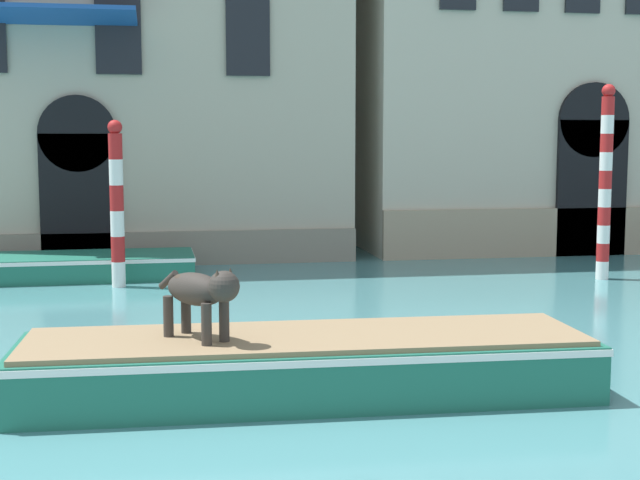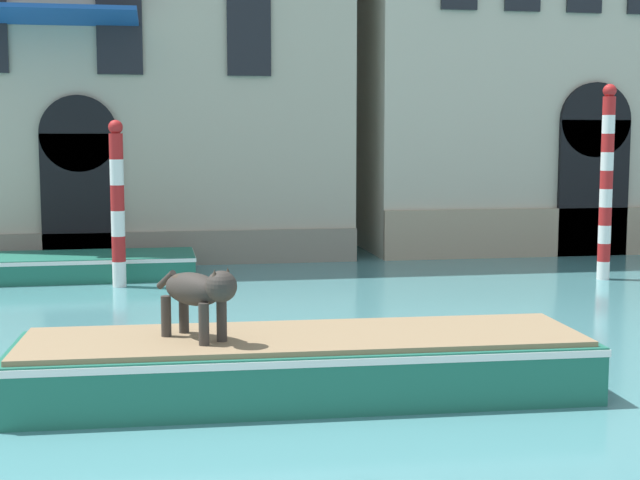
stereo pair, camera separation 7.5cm
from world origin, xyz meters
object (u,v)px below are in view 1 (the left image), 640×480
boat_foreground (307,363)px  dog_on_deck (201,291)px  mooring_pole_0 (117,203)px  mooring_pole_1 (605,182)px  boat_moored_near_palazzo (78,266)px

boat_foreground → dog_on_deck: bearing=-174.7°
boat_foreground → mooring_pole_0: (-2.57, 8.38, 1.34)m
dog_on_deck → mooring_pole_0: bearing=150.9°
mooring_pole_0 → mooring_pole_1: 10.34m
dog_on_deck → mooring_pole_1: mooring_pole_1 is taller
boat_foreground → boat_moored_near_palazzo: boat_foreground is taller
dog_on_deck → mooring_pole_0: size_ratio=0.32×
mooring_pole_1 → boat_foreground: bearing=-135.5°
boat_moored_near_palazzo → mooring_pole_1: (11.22, -2.11, 1.84)m
boat_moored_near_palazzo → mooring_pole_1: mooring_pole_1 is taller
boat_moored_near_palazzo → mooring_pole_0: mooring_pole_0 is taller
boat_foreground → boat_moored_near_palazzo: 10.31m
mooring_pole_0 → mooring_pole_1: mooring_pole_1 is taller
boat_foreground → boat_moored_near_palazzo: (-3.49, 9.71, -0.12)m
boat_foreground → mooring_pole_1: (7.74, 7.59, 1.73)m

